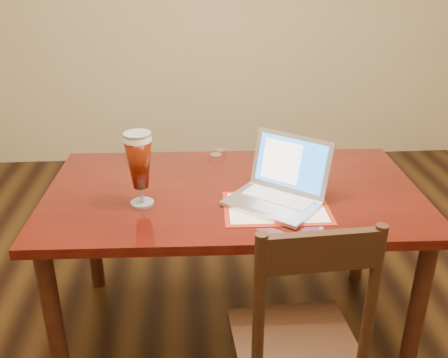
{
  "coord_description": "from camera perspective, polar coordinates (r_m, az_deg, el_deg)",
  "views": [
    {
      "loc": [
        -0.24,
        -1.83,
        1.76
      ],
      "look_at": [
        -0.09,
        0.2,
        0.82
      ],
      "focal_mm": 40.0,
      "sensor_mm": 36.0,
      "label": 1
    }
  ],
  "objects": [
    {
      "name": "ground",
      "position": [
        2.55,
        2.41,
        -18.99
      ],
      "size": [
        5.0,
        5.0,
        0.0
      ],
      "primitive_type": "plane",
      "color": "black",
      "rests_on": "ground"
    },
    {
      "name": "dining_table",
      "position": [
        2.27,
        0.86,
        -3.11
      ],
      "size": [
        1.7,
        0.99,
        1.1
      ],
      "rotation": [
        0.0,
        0.0,
        -0.03
      ],
      "color": "#460E09",
      "rests_on": "ground"
    },
    {
      "name": "dining_chair",
      "position": [
        1.88,
        8.51,
        -18.31
      ],
      "size": [
        0.47,
        0.45,
        1.04
      ],
      "rotation": [
        0.0,
        0.0,
        0.06
      ],
      "color": "black",
      "rests_on": "ground"
    }
  ]
}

